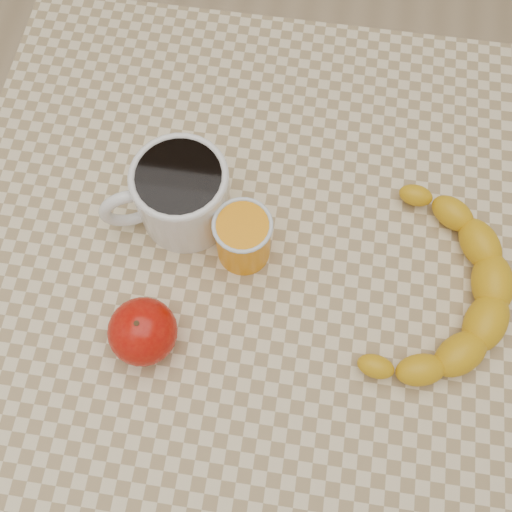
# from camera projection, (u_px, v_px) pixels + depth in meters

# --- Properties ---
(ground) EXTENTS (3.00, 3.00, 0.00)m
(ground) POSITION_uv_depth(u_px,v_px,m) (256.00, 368.00, 1.42)
(ground) COLOR tan
(ground) RESTS_ON ground
(table) EXTENTS (0.80, 0.80, 0.75)m
(table) POSITION_uv_depth(u_px,v_px,m) (256.00, 283.00, 0.80)
(table) COLOR beige
(table) RESTS_ON ground
(coffee_mug) EXTENTS (0.18, 0.16, 0.10)m
(coffee_mug) POSITION_uv_depth(u_px,v_px,m) (180.00, 194.00, 0.70)
(coffee_mug) COLOR white
(coffee_mug) RESTS_ON table
(orange_juice_glass) EXTENTS (0.07, 0.07, 0.08)m
(orange_juice_glass) POSITION_uv_depth(u_px,v_px,m) (243.00, 238.00, 0.69)
(orange_juice_glass) COLOR orange
(orange_juice_glass) RESTS_ON table
(apple) EXTENTS (0.10, 0.10, 0.07)m
(apple) POSITION_uv_depth(u_px,v_px,m) (143.00, 331.00, 0.65)
(apple) COLOR #9B0805
(apple) RESTS_ON table
(banana) EXTENTS (0.40, 0.44, 0.05)m
(banana) POSITION_uv_depth(u_px,v_px,m) (435.00, 291.00, 0.68)
(banana) COLOR gold
(banana) RESTS_ON table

